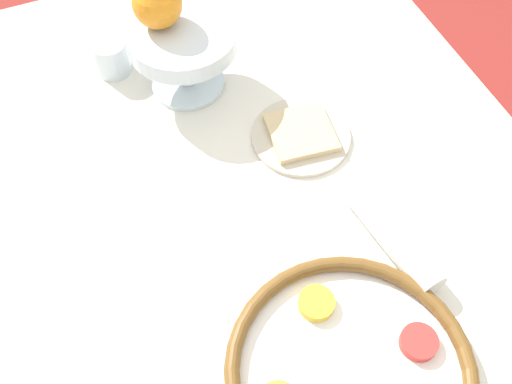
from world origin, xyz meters
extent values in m
cube|color=silver|center=(0.00, 0.00, 0.37)|extent=(1.29, 0.85, 0.75)
cylinder|color=white|center=(-0.21, 0.01, 0.75)|extent=(0.31, 0.31, 0.01)
torus|color=brown|center=(-0.21, 0.01, 0.77)|extent=(0.31, 0.31, 0.02)
cylinder|color=gold|center=(-0.12, 0.01, 0.77)|extent=(0.05, 0.05, 0.01)
cylinder|color=red|center=(-0.21, -0.08, 0.77)|extent=(0.05, 0.05, 0.01)
cylinder|color=silver|center=(0.33, 0.04, 0.75)|extent=(0.12, 0.12, 0.01)
cylinder|color=silver|center=(0.33, 0.04, 0.80)|extent=(0.03, 0.03, 0.08)
cylinder|color=silver|center=(0.33, 0.04, 0.85)|extent=(0.17, 0.17, 0.03)
sphere|color=orange|center=(0.36, 0.06, 0.90)|extent=(0.08, 0.08, 0.08)
cylinder|color=beige|center=(0.15, -0.09, 0.75)|extent=(0.16, 0.16, 0.01)
cube|color=#D1B784|center=(0.15, -0.09, 0.76)|extent=(0.11, 0.11, 0.01)
cylinder|color=white|center=(-0.07, -0.13, 0.77)|extent=(0.18, 0.07, 0.04)
cylinder|color=silver|center=(0.41, 0.14, 0.78)|extent=(0.06, 0.06, 0.06)
camera|label=1|loc=(-0.38, 0.20, 1.49)|focal=42.00mm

